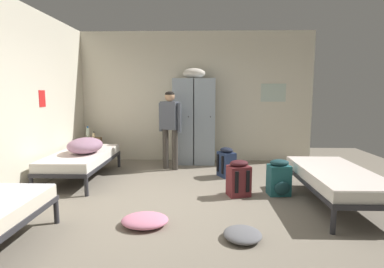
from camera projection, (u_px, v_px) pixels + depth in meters
The scene contains 15 objects.
ground_plane at pixel (191, 203), 4.32m from camera, with size 8.98×8.98×0.00m, color gray.
room_backdrop at pixel (120, 98), 5.53m from camera, with size 5.24×5.67×2.90m.
locker_bank at pixel (194, 119), 6.70m from camera, with size 0.90×0.55×2.07m.
shelf_unit at pixel (92, 148), 6.71m from camera, with size 0.38×0.30×0.57m.
bed_left_rear at pixel (82, 158), 5.50m from camera, with size 0.90×1.90×0.49m.
bed_right at pixel (337, 178), 4.24m from camera, with size 0.90×1.90×0.49m.
bedding_heap at pixel (85, 145), 5.40m from camera, with size 0.58×0.76×0.27m.
person_traveler at pixel (170, 123), 6.14m from camera, with size 0.46×0.32×1.58m.
water_bottle at pixel (88, 133), 6.68m from camera, with size 0.07×0.07×0.25m.
lotion_bottle at pixel (94, 135), 6.63m from camera, with size 0.06×0.06×0.15m.
backpack_teal at pixel (279, 178), 4.65m from camera, with size 0.34×0.36×0.55m.
backpack_maroon at pixel (238, 179), 4.62m from camera, with size 0.38×0.39×0.55m.
backpack_navy at pixel (227, 163), 5.67m from camera, with size 0.40×0.39×0.55m.
clothes_pile_pink at pixel (145, 220), 3.60m from camera, with size 0.55×0.47×0.12m.
clothes_pile_grey at pixel (243, 234), 3.26m from camera, with size 0.41×0.43×0.11m.
Camera 1 is at (0.13, -4.15, 1.55)m, focal length 28.69 mm.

